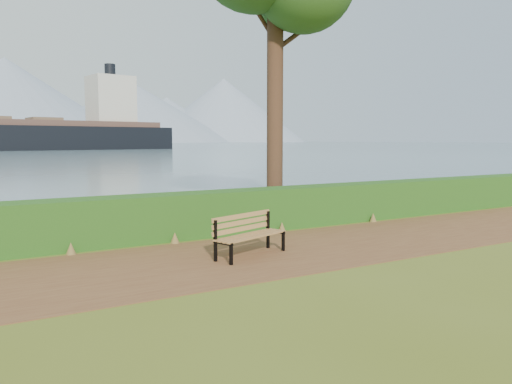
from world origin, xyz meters
TOP-DOWN VIEW (x-y plane):
  - ground at (0.00, 0.00)m, footprint 140.00×140.00m
  - path at (0.00, 0.30)m, footprint 40.00×3.40m
  - hedge at (0.00, 2.60)m, footprint 32.00×0.85m
  - bench at (-0.30, 0.30)m, footprint 1.65×0.96m
  - cargo_ship at (4.02, 105.57)m, footprint 70.79×21.70m

SIDE VIEW (x-z plane):
  - ground at x=0.00m, z-range 0.00..0.00m
  - path at x=0.00m, z-range 0.00..0.01m
  - bench at x=-0.30m, z-range 0.06..0.86m
  - hedge at x=0.00m, z-range 0.00..1.00m
  - cargo_ship at x=4.02m, z-range -7.45..13.78m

